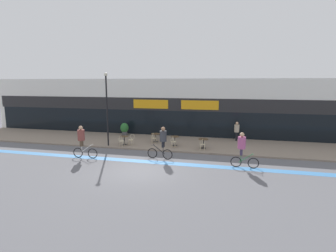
{
  "coord_description": "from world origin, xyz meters",
  "views": [
    {
      "loc": [
        5.07,
        -14.11,
        5.2
      ],
      "look_at": [
        0.23,
        6.29,
        1.68
      ],
      "focal_mm": 28.0,
      "sensor_mm": 36.0,
      "label": 1
    }
  ],
  "objects": [
    {
      "name": "ground_plane",
      "position": [
        0.0,
        0.0,
        0.0
      ],
      "size": [
        120.0,
        120.0,
        0.0
      ],
      "primitive_type": "plane",
      "color": "#5B5B60"
    },
    {
      "name": "sidewalk_slab",
      "position": [
        0.0,
        7.25,
        0.06
      ],
      "size": [
        40.0,
        5.5,
        0.12
      ],
      "primitive_type": "cube",
      "color": "gray",
      "rests_on": "ground"
    },
    {
      "name": "storefront_facade",
      "position": [
        0.0,
        11.96,
        2.75
      ],
      "size": [
        40.0,
        4.06,
        5.53
      ],
      "color": "silver",
      "rests_on": "ground"
    },
    {
      "name": "bike_lane_stripe",
      "position": [
        0.0,
        1.82,
        0.0
      ],
      "size": [
        36.0,
        0.7,
        0.01
      ],
      "primitive_type": "cube",
      "color": "#3D7AB7",
      "rests_on": "ground"
    },
    {
      "name": "bistro_table_0",
      "position": [
        -3.27,
        5.5,
        0.63
      ],
      "size": [
        0.68,
        0.68,
        0.71
      ],
      "color": "black",
      "rests_on": "sidewalk_slab"
    },
    {
      "name": "bistro_table_1",
      "position": [
        -1.05,
        7.1,
        0.64
      ],
      "size": [
        0.79,
        0.79,
        0.71
      ],
      "color": "black",
      "rests_on": "sidewalk_slab"
    },
    {
      "name": "bistro_table_2",
      "position": [
        0.84,
        6.15,
        0.66
      ],
      "size": [
        0.72,
        0.72,
        0.76
      ],
      "color": "black",
      "rests_on": "sidewalk_slab"
    },
    {
      "name": "bistro_table_3",
      "position": [
        3.17,
        5.81,
        0.65
      ],
      "size": [
        0.79,
        0.79,
        0.74
      ],
      "color": "black",
      "rests_on": "sidewalk_slab"
    },
    {
      "name": "cafe_chair_0_near",
      "position": [
        -3.28,
        4.88,
        0.64
      ],
      "size": [
        0.43,
        0.59,
        0.9
      ],
      "rotation": [
        0.0,
        0.0,
        1.48
      ],
      "color": "beige",
      "rests_on": "sidewalk_slab"
    },
    {
      "name": "cafe_chair_0_side",
      "position": [
        -2.64,
        5.5,
        0.64
      ],
      "size": [
        0.58,
        0.4,
        0.9
      ],
      "rotation": [
        0.0,
        0.0,
        3.13
      ],
      "color": "beige",
      "rests_on": "sidewalk_slab"
    },
    {
      "name": "cafe_chair_1_near",
      "position": [
        -1.06,
        6.48,
        0.64
      ],
      "size": [
        0.42,
        0.58,
        0.9
      ],
      "rotation": [
        0.0,
        0.0,
        1.53
      ],
      "color": "beige",
      "rests_on": "sidewalk_slab"
    },
    {
      "name": "cafe_chair_2_near",
      "position": [
        0.83,
        5.52,
        0.64
      ],
      "size": [
        0.42,
        0.59,
        0.9
      ],
      "rotation": [
        0.0,
        0.0,
        1.51
      ],
      "color": "beige",
      "rests_on": "sidewalk_slab"
    },
    {
      "name": "cafe_chair_3_near",
      "position": [
        3.17,
        5.19,
        0.64
      ],
      "size": [
        0.41,
        0.58,
        0.9
      ],
      "rotation": [
        0.0,
        0.0,
        1.55
      ],
      "color": "beige",
      "rests_on": "sidewalk_slab"
    },
    {
      "name": "planter_pot",
      "position": [
        -4.76,
        9.11,
        0.78
      ],
      "size": [
        0.78,
        0.78,
        1.2
      ],
      "color": "#4C4C51",
      "rests_on": "sidewalk_slab"
    },
    {
      "name": "lamp_post",
      "position": [
        -4.43,
        4.94,
        3.43
      ],
      "size": [
        0.26,
        0.26,
        5.8
      ],
      "color": "black",
      "rests_on": "sidewalk_slab"
    },
    {
      "name": "cyclist_0",
      "position": [
        -4.75,
        1.65,
        1.33
      ],
      "size": [
        1.79,
        0.53,
        2.25
      ],
      "rotation": [
        0.0,
        0.0,
        0.05
      ],
      "color": "black",
      "rests_on": "ground"
    },
    {
      "name": "cyclist_1",
      "position": [
        5.9,
        2.03,
        1.32
      ],
      "size": [
        1.69,
        0.49,
        2.2
      ],
      "rotation": [
        0.0,
        0.0,
        -0.02
      ],
      "color": "black",
      "rests_on": "ground"
    },
    {
      "name": "cyclist_2",
      "position": [
        0.7,
        2.66,
        1.31
      ],
      "size": [
        1.8,
        0.53,
        2.24
      ],
      "rotation": [
        0.0,
        0.0,
        3.09
      ],
      "color": "black",
      "rests_on": "ground"
    },
    {
      "name": "pedestrian_near_end",
      "position": [
        5.73,
        9.2,
        1.11
      ],
      "size": [
        0.53,
        0.53,
        1.67
      ],
      "rotation": [
        0.0,
        0.0,
        -0.29
      ],
      "color": "black",
      "rests_on": "sidewalk_slab"
    }
  ]
}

